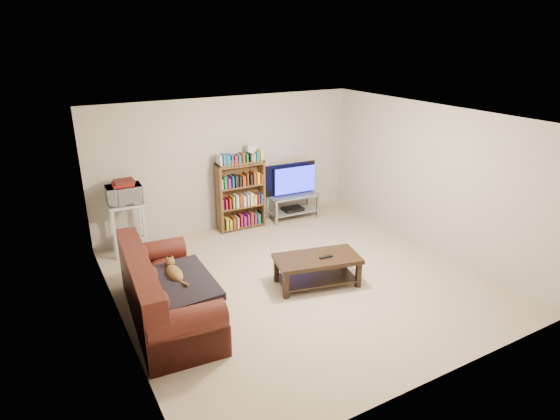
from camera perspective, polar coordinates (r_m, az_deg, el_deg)
floor at (r=6.99m, az=2.34°, el=-8.56°), size 5.00×5.00×0.00m
ceiling at (r=6.19m, az=2.67°, el=11.22°), size 5.00×5.00×0.00m
wall_back at (r=8.62m, az=-6.30°, el=5.67°), size 5.00×0.00×5.00m
wall_front at (r=4.75m, az=18.72°, el=-8.34°), size 5.00×0.00×5.00m
wall_left at (r=5.68m, az=-19.55°, el=-3.54°), size 0.00×5.00×5.00m
wall_right at (r=8.04m, az=17.89°, el=3.66°), size 0.00×5.00×5.00m
sofa at (r=6.14m, az=-14.12°, el=-10.31°), size 1.08×2.18×0.91m
blanket at (r=5.93m, az=-12.27°, el=-8.89°), size 0.82×1.06×0.19m
cat at (r=6.07m, az=-12.73°, el=-7.56°), size 0.28×0.59×0.17m
coffee_table at (r=6.77m, az=4.55°, el=-6.73°), size 1.31×0.86×0.44m
remote at (r=6.70m, az=5.63°, el=-5.71°), size 0.20×0.07×0.02m
tv_stand at (r=9.14m, az=1.58°, el=0.96°), size 0.99×0.48×0.49m
television at (r=9.00m, az=1.61°, el=3.71°), size 1.05×0.19×0.60m
dvd_player at (r=9.19m, az=1.57°, el=0.13°), size 0.40×0.29×0.06m
bookshelf at (r=8.59m, az=-4.82°, el=1.89°), size 0.89×0.29×1.28m
shelf_clutter at (r=8.44m, az=-4.38°, el=6.67°), size 0.65×0.20×0.28m
microwave_stand at (r=7.99m, az=-18.09°, el=-1.33°), size 0.56×0.42×0.87m
microwave at (r=7.84m, az=-18.46°, el=1.81°), size 0.55×0.39×0.30m
game_boxes at (r=7.79m, az=-18.61°, el=3.01°), size 0.33×0.29×0.05m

